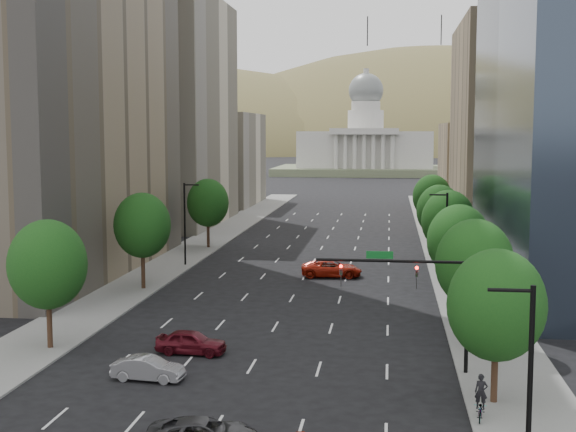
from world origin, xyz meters
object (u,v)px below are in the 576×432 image
at_px(capitol, 365,149).
at_px(car_red_far, 332,269).
at_px(traffic_signal, 425,289).
at_px(car_silver, 148,368).
at_px(car_maroon, 191,342).
at_px(cyclist, 481,404).

xyz_separation_m(capitol, car_red_far, (2.68, -189.05, -7.74)).
relative_size(traffic_signal, car_red_far, 1.51).
relative_size(capitol, car_silver, 14.08).
height_order(car_maroon, cyclist, cyclist).
height_order(capitol, car_silver, capitol).
relative_size(car_maroon, car_silver, 1.09).
bearing_deg(car_red_far, cyclist, -169.27).
bearing_deg(traffic_signal, car_maroon, 171.50).
xyz_separation_m(capitol, car_silver, (-5.53, -223.14, -7.88)).
bearing_deg(capitol, car_red_far, -89.19).
distance_m(capitol, car_silver, 223.35).
bearing_deg(car_silver, capitol, 3.41).
bearing_deg(car_maroon, car_silver, 172.77).
bearing_deg(car_maroon, car_red_far, -9.98).
xyz_separation_m(traffic_signal, cyclist, (2.47, -7.78, -4.24)).
height_order(capitol, car_maroon, capitol).
distance_m(traffic_signal, cyclist, 9.20).
bearing_deg(capitol, car_silver, -91.42).
bearing_deg(capitol, car_maroon, -91.16).
bearing_deg(traffic_signal, car_red_far, 104.36).
distance_m(traffic_signal, car_maroon, 15.72).
distance_m(car_silver, car_red_far, 35.06).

